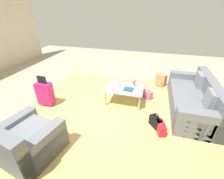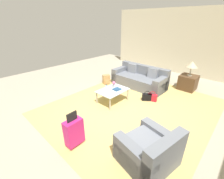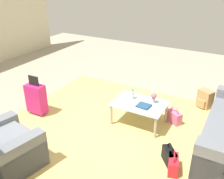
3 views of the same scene
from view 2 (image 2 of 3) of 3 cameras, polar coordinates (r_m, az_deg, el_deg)
The scene contains 16 objects.
ground_plane at distance 4.63m, azimuth 1.45°, elevation -8.51°, with size 12.00×12.00×0.00m, color #A89E89.
wall_left at distance 8.42m, azimuth 26.06°, elevation 15.78°, with size 0.12×8.00×3.10m, color beige.
area_rug at distance 4.93m, azimuth 7.88°, elevation -6.44°, with size 5.20×4.40×0.01m, color tan.
couch at distance 6.40m, azimuth 10.55°, elevation 3.92°, with size 0.95×2.21×0.84m.
armchair at distance 3.14m, azimuth 14.26°, elevation -22.16°, with size 1.12×1.10×0.82m.
coffee_table at distance 4.99m, azimuth 0.25°, elevation -0.75°, with size 1.00×0.70×0.44m.
water_bottle at distance 4.86m, azimuth -2.21°, elevation 0.44°, with size 0.06×0.06×0.20m.
coffee_table_book at distance 4.99m, azimuth 1.86°, elevation 0.15°, with size 0.24×0.22×0.03m, color navy.
flower_vase at distance 5.15m, azimuth 0.69°, elevation 2.32°, with size 0.11×0.11×0.21m.
side_table at distance 6.69m, azimuth 26.92°, elevation 2.41°, with size 0.62×0.62×0.58m, color #513823.
table_lamp at distance 6.48m, azimuth 28.17°, elevation 8.39°, with size 0.42×0.42×0.57m.
suitcase_magenta at distance 3.47m, azimuth -14.30°, elevation -15.30°, with size 0.41×0.23×0.85m.
handbag_black at distance 5.32m, azimuth 13.14°, elevation -2.82°, with size 0.31×0.34×0.36m.
handbag_pink at distance 5.71m, azimuth 1.70°, elevation -0.12°, with size 0.35×0.29×0.36m.
handbag_red at distance 5.34m, azimuth 15.09°, elevation -2.92°, with size 0.23×0.35×0.36m.
backpack_tan at distance 6.54m, azimuth -2.16°, elevation 3.85°, with size 0.36×0.34×0.40m.
Camera 2 is at (2.90, 2.54, 2.56)m, focal length 24.00 mm.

